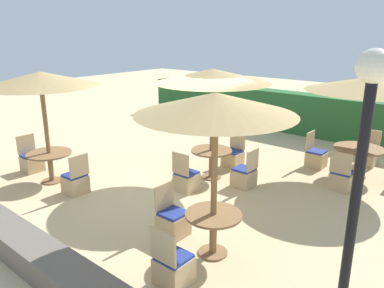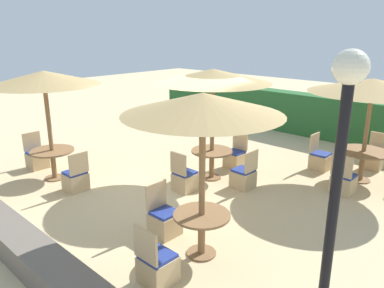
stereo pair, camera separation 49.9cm
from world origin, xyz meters
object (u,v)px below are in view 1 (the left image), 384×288
(lamp_post, at_px, (364,141))
(patio_chair_front_right_south, at_px, (173,267))
(patio_chair_back_right_west, at_px, (316,157))
(parasol_back_right, at_px, (368,85))
(patio_chair_center_east, at_px, (244,176))
(patio_chair_center_north, at_px, (233,157))
(round_table_front_left, at_px, (50,159))
(patio_chair_back_right_north, at_px, (367,155))
(patio_chair_front_left_west, at_px, (32,161))
(parasol_front_right, at_px, (216,105))
(round_table_center, at_px, (211,156))
(parasol_center, at_px, (213,76))
(round_table_back_right, at_px, (359,153))
(patio_chair_front_right_west, at_px, (173,221))
(patio_chair_back_right_south, at_px, (342,179))
(patio_chair_front_left_east, at_px, (76,182))
(round_table_front_right, at_px, (213,224))
(patio_chair_center_south, at_px, (186,180))
(parasol_front_left, at_px, (40,79))

(lamp_post, bearing_deg, patio_chair_front_right_south, -159.43)
(patio_chair_front_right_south, relative_size, patio_chair_back_right_west, 1.00)
(parasol_back_right, bearing_deg, patio_chair_front_right_south, -96.78)
(patio_chair_center_east, bearing_deg, patio_chair_center_north, 45.14)
(round_table_front_left, xyz_separation_m, patio_chair_back_right_north, (5.44, 6.10, -0.30))
(patio_chair_front_left_west, bearing_deg, parasol_front_right, 90.01)
(round_table_center, bearing_deg, patio_chair_back_right_west, 55.25)
(round_table_center, height_order, parasol_front_right, parasol_front_right)
(parasol_center, height_order, round_table_back_right, parasol_center)
(parasol_center, relative_size, patio_chair_front_right_south, 2.89)
(patio_chair_center_east, xyz_separation_m, patio_chair_front_right_west, (0.18, -2.64, 0.00))
(round_table_center, relative_size, patio_chair_center_east, 1.07)
(patio_chair_center_north, xyz_separation_m, patio_chair_front_right_south, (2.06, -4.58, 0.00))
(patio_chair_center_north, relative_size, patio_chair_back_right_south, 1.00)
(round_table_front_left, height_order, patio_chair_front_left_east, patio_chair_front_left_east)
(patio_chair_back_right_west, bearing_deg, round_table_front_right, 3.97)
(patio_chair_center_south, relative_size, parasol_back_right, 0.33)
(round_table_front_right, bearing_deg, parasol_back_right, 81.75)
(parasol_front_left, bearing_deg, parasol_back_right, 42.29)
(round_table_front_left, relative_size, patio_chair_front_right_south, 1.11)
(patio_chair_back_right_west, xyz_separation_m, patio_chair_back_right_south, (1.05, -1.08, 0.00))
(parasol_center, relative_size, parasol_front_right, 1.02)
(round_table_front_right, bearing_deg, parasol_front_right, 90.00)
(patio_chair_center_north, bearing_deg, patio_chair_front_left_west, 43.68)
(parasol_front_left, height_order, patio_chair_front_right_west, parasol_front_left)
(parasol_front_right, bearing_deg, parasol_center, 127.62)
(parasol_front_left, bearing_deg, patio_chair_center_north, 53.19)
(parasol_front_left, bearing_deg, patio_chair_front_right_west, 1.06)
(patio_chair_center_east, relative_size, patio_chair_front_right_south, 1.00)
(parasol_center, height_order, parasol_front_left, parasol_center)
(patio_chair_center_east, relative_size, patio_chair_back_right_north, 1.00)
(patio_chair_front_left_east, xyz_separation_m, patio_chair_front_right_south, (3.78, -0.91, 0.00))
(patio_chair_center_south, distance_m, patio_chair_back_right_north, 5.15)
(patio_chair_back_right_west, bearing_deg, lamp_post, 25.30)
(parasol_center, xyz_separation_m, patio_chair_center_south, (0.04, -0.99, -2.22))
(patio_chair_front_left_west, xyz_separation_m, patio_chair_back_right_west, (5.47, 5.00, 0.00))
(patio_chair_front_right_south, xyz_separation_m, round_table_back_right, (0.70, 5.92, 0.35))
(round_table_front_left, height_order, patio_chair_back_right_south, patio_chair_back_right_south)
(patio_chair_front_left_east, bearing_deg, patio_chair_front_right_west, -88.49)
(patio_chair_front_right_west, bearing_deg, parasol_back_right, 161.84)
(patio_chair_front_left_east, relative_size, patio_chair_front_right_south, 1.00)
(patio_chair_front_left_west, bearing_deg, parasol_back_right, 127.12)
(parasol_front_right, xyz_separation_m, round_table_front_right, (0.00, -0.00, -1.93))
(parasol_front_right, distance_m, patio_chair_front_right_west, 2.37)
(patio_chair_center_east, height_order, patio_chair_back_right_north, same)
(parasol_back_right, height_order, patio_chair_back_right_south, parasol_back_right)
(patio_chair_front_right_west, bearing_deg, patio_chair_front_right_south, 42.97)
(lamp_post, distance_m, patio_chair_front_left_west, 8.20)
(patio_chair_back_right_north, bearing_deg, patio_chair_back_right_south, 91.24)
(patio_chair_front_left_west, height_order, round_table_back_right, patio_chair_front_left_west)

